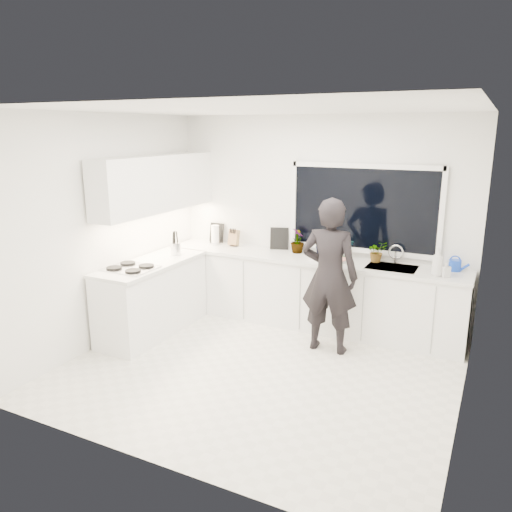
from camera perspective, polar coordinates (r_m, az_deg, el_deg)
The scene contains 25 objects.
floor at distance 5.51m, azimuth 0.37°, elevation -13.00°, with size 4.00×3.50×0.02m, color beige.
wall_back at distance 6.62m, azimuth 7.12°, elevation 4.06°, with size 4.00×0.02×2.70m, color white.
wall_left at distance 6.16m, azimuth -16.66°, elevation 2.79°, with size 0.02×3.50×2.70m, color white.
wall_right at distance 4.55m, azimuth 23.79°, elevation -1.79°, with size 0.02×3.50×2.70m, color white.
ceiling at distance 4.90m, azimuth 0.43°, elevation 16.57°, with size 4.00×3.50×0.02m, color white.
window at distance 6.39m, azimuth 12.16°, elevation 5.29°, with size 1.80×0.02×1.00m, color black.
base_cabinets_back at distance 6.57m, azimuth 5.96°, elevation -4.21°, with size 3.92×0.58×0.88m, color white.
base_cabinets_left at distance 6.44m, azimuth -11.74°, elevation -4.82°, with size 0.58×1.60×0.88m, color white.
countertop_back at distance 6.43m, azimuth 6.04°, elevation -0.34°, with size 3.94×0.62×0.04m, color silver.
countertop_left at distance 6.30m, azimuth -11.95°, elevation -0.87°, with size 0.62×1.60×0.04m, color silver.
upper_cabinets at distance 6.47m, azimuth -11.30°, elevation 8.13°, with size 0.34×2.10×0.70m, color white.
sink at distance 6.17m, azimuth 15.23°, elevation -1.68°, with size 0.58×0.42×0.14m, color silver.
faucet at distance 6.32m, azimuth 15.69°, elevation 0.17°, with size 0.03×0.03×0.22m, color silver.
stovetop at distance 6.05m, azimuth -14.16°, elevation -1.30°, with size 0.56×0.48×0.03m, color black.
person at distance 5.72m, azimuth 8.37°, elevation -2.29°, with size 0.65×0.43×1.80m, color black.
pizza_tray at distance 6.31m, azimuth 8.48°, elevation -0.37°, with size 0.45×0.33×0.03m, color #B0B0B4.
pizza at distance 6.30m, azimuth 8.48°, elevation -0.22°, with size 0.41×0.29×0.01m, color red.
watering_can at distance 6.21m, azimuth 21.77°, elevation -1.00°, with size 0.14×0.14×0.13m, color blue.
paper_towel_roll at distance 7.11m, azimuth -4.70°, elevation 2.36°, with size 0.11×0.11×0.26m, color white.
knife_block at distance 7.01m, azimuth -2.54°, elevation 2.05°, with size 0.13×0.10×0.22m, color #9C7248.
utensil_crock at distance 6.59m, azimuth -9.16°, elevation 0.82°, with size 0.13×0.13×0.16m, color silver.
picture_frame_large at distance 7.25m, azimuth -4.51°, elevation 2.68°, with size 0.22×0.02×0.28m, color black.
picture_frame_small at distance 6.80m, azimuth 2.69°, elevation 2.02°, with size 0.25×0.02×0.30m, color black.
herb_plants at distance 6.44m, azimuth 9.28°, elevation 1.09°, with size 1.33×0.30×0.33m.
soap_bottles at distance 5.90m, azimuth 20.22°, elevation -0.78°, with size 0.23×0.16×0.33m.
Camera 1 is at (2.15, -4.40, 2.52)m, focal length 35.00 mm.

